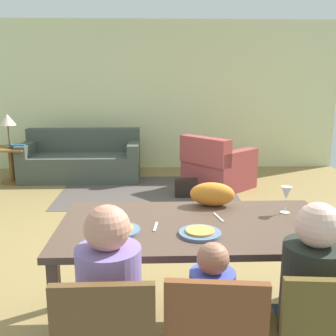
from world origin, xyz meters
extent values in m
cube|color=olive|center=(0.00, 0.47, -0.01)|extent=(6.78, 6.15, 0.02)
cube|color=beige|center=(0.00, 3.60, 1.35)|extent=(6.78, 0.10, 2.70)
cube|color=brown|center=(0.23, -1.46, 0.74)|extent=(1.73, 0.92, 0.04)
cube|color=brown|center=(-0.58, -1.86, 0.36)|extent=(0.06, 0.06, 0.72)
cube|color=brown|center=(-0.58, -1.06, 0.36)|extent=(0.06, 0.06, 0.72)
cube|color=brown|center=(1.04, -1.06, 0.36)|extent=(0.06, 0.06, 0.72)
cylinder|color=slate|center=(-0.25, -1.58, 0.77)|extent=(0.25, 0.25, 0.02)
cylinder|color=gold|center=(-0.25, -1.58, 0.78)|extent=(0.17, 0.17, 0.01)
cylinder|color=slate|center=(0.23, -1.64, 0.77)|extent=(0.25, 0.25, 0.02)
cylinder|color=gold|center=(0.23, -1.64, 0.78)|extent=(0.17, 0.17, 0.01)
cylinder|color=silver|center=(0.85, -1.28, 0.76)|extent=(0.06, 0.06, 0.01)
cylinder|color=silver|center=(0.85, -1.28, 0.81)|extent=(0.01, 0.01, 0.09)
cone|color=silver|center=(0.85, -1.28, 0.90)|extent=(0.07, 0.07, 0.09)
cube|color=silver|center=(-0.03, -1.51, 0.76)|extent=(0.03, 0.15, 0.01)
cube|color=silver|center=(0.38, -1.36, 0.76)|extent=(0.05, 0.17, 0.01)
cube|color=brown|center=(-0.25, -2.39, 0.66)|extent=(0.42, 0.04, 0.42)
cylinder|color=#856CB0|center=(-0.25, -2.14, 0.68)|extent=(0.30, 0.30, 0.46)
sphere|color=tan|center=(-0.25, -2.14, 1.00)|extent=(0.21, 0.21, 0.21)
cube|color=brown|center=(0.21, -2.39, 0.66)|extent=(0.42, 0.09, 0.42)
cylinder|color=#4350BA|center=(0.23, -2.14, 0.62)|extent=(0.22, 0.22, 0.33)
sphere|color=#A86E54|center=(0.23, -2.14, 0.85)|extent=(0.15, 0.15, 0.15)
cube|color=brown|center=(0.69, -2.39, 0.66)|extent=(0.42, 0.08, 0.42)
cylinder|color=#232820|center=(0.71, -2.14, 0.68)|extent=(0.30, 0.30, 0.46)
sphere|color=beige|center=(0.71, -2.14, 1.00)|extent=(0.21, 0.21, 0.21)
ellipsoid|color=orange|center=(0.38, -1.10, 0.84)|extent=(0.34, 0.21, 0.17)
cube|color=#4E4541|center=(-0.13, 1.92, 0.00)|extent=(2.60, 1.80, 0.01)
cube|color=#434B41|center=(-1.26, 2.72, 0.21)|extent=(1.95, 0.84, 0.42)
cube|color=#434B41|center=(-1.26, 3.06, 0.62)|extent=(1.95, 0.20, 0.40)
cube|color=#434B41|center=(-2.14, 2.72, 0.52)|extent=(0.18, 0.84, 0.20)
cube|color=#434B41|center=(-0.38, 2.72, 0.52)|extent=(0.18, 0.84, 0.20)
cube|color=#9A3E3D|center=(0.97, 2.12, 0.21)|extent=(1.19, 1.19, 0.42)
cube|color=#9A3E3D|center=(0.72, 1.89, 0.62)|extent=(0.71, 0.77, 0.40)
cube|color=#9A3E3D|center=(1.19, 1.86, 0.52)|extent=(0.75, 0.69, 0.20)
cube|color=#9A3E3D|center=(0.75, 2.37, 0.52)|extent=(0.75, 0.69, 0.20)
cube|color=brown|center=(-2.35, 2.52, 0.56)|extent=(0.56, 0.56, 0.03)
cylinder|color=brown|center=(-2.35, 2.52, 0.27)|extent=(0.08, 0.08, 0.55)
cylinder|color=brown|center=(-2.35, 2.52, 0.01)|extent=(0.36, 0.36, 0.03)
cylinder|color=brown|center=(-2.35, 2.52, 0.59)|extent=(0.16, 0.16, 0.02)
cylinder|color=brown|center=(-2.35, 2.52, 0.77)|extent=(0.02, 0.02, 0.34)
cone|color=beige|center=(-2.35, 2.52, 1.03)|extent=(0.26, 0.26, 0.18)
cube|color=maroon|center=(-2.19, 2.56, 0.59)|extent=(0.22, 0.16, 0.03)
cube|color=#22527C|center=(-2.20, 2.49, 0.62)|extent=(0.22, 0.16, 0.03)
cube|color=black|center=(0.42, 1.62, 0.13)|extent=(0.32, 0.16, 0.26)
camera|label=1|loc=(-0.04, -3.78, 1.65)|focal=41.90mm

